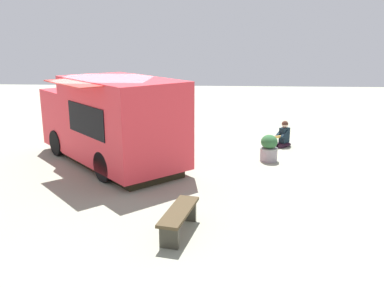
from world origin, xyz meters
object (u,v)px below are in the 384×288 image
Objects in this scene: person_customer at (284,136)px; planter_flowering_far at (269,148)px; food_truck at (111,123)px; plaza_bench at (179,216)px.

person_customer reaches higher than planter_flowering_far.
food_truck is 5.78m from person_customer.
food_truck is 4.67m from planter_flowering_far.
planter_flowering_far reaches higher than plaza_bench.
food_truck is 3.54× the size of plaza_bench.
planter_flowering_far is at bearing -174.00° from food_truck.
food_truck is 5.00m from plaza_bench.
person_customer is 1.87m from planter_flowering_far.
food_truck reaches higher than person_customer.
person_customer is at bearing -113.93° from plaza_bench.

